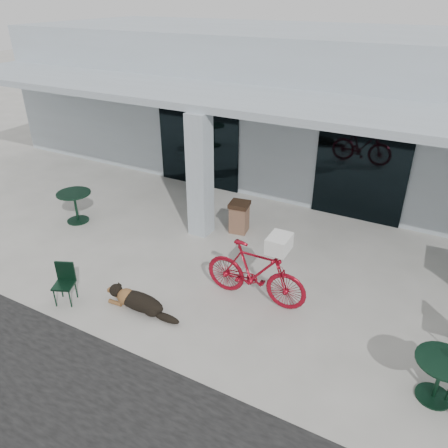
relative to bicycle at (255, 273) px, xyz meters
The scene contains 14 objects.
ground 1.18m from the bicycle, 156.24° to the right, with size 80.00×80.00×0.00m, color #BCB9B1.
building 8.31m from the bicycle, 96.40° to the left, with size 22.00×7.00×4.50m, color #9EAAB3.
storefront_glass_left 6.19m from the bicycle, 131.90° to the left, with size 2.80×0.06×2.70m, color black.
storefront_glass_right 4.72m from the bicycle, 78.99° to the left, with size 2.40×0.06×2.70m, color black.
column 3.20m from the bicycle, 141.73° to the left, with size 0.50×0.50×3.12m, color #9EAAB3.
overhang 4.20m from the bicycle, 105.86° to the left, with size 22.00×2.80×0.18m, color #9EAAB3.
bicycle is the anchor object (origin of this frame).
laundry_basket 0.92m from the bicycle, ahead, with size 0.52×0.39×0.31m, color white.
dog 2.34m from the bicycle, 142.96° to the right, with size 1.26×0.42×0.42m, color black, non-canonical shape.
cup_near_dog 1.08m from the bicycle, 149.20° to the left, with size 0.08×0.08×0.10m, color white.
cafe_table_near 5.75m from the bicycle, behind, with size 0.90×0.90×0.84m, color black, non-canonical shape.
cafe_chair_near 3.81m from the bicycle, 150.06° to the right, with size 0.38×0.42×0.85m, color black, non-canonical shape.
cafe_table_far 3.60m from the bicycle, 14.51° to the right, with size 0.82×0.82×0.77m, color black, non-canonical shape.
trash_receptacle 2.87m from the bicycle, 123.06° to the left, with size 0.48×0.48×0.83m, color brown, non-canonical shape.
Camera 1 is at (3.78, -6.18, 5.58)m, focal length 35.00 mm.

